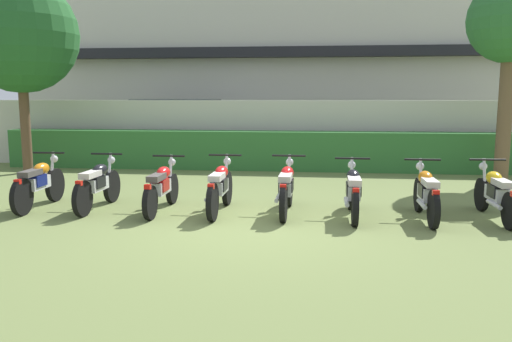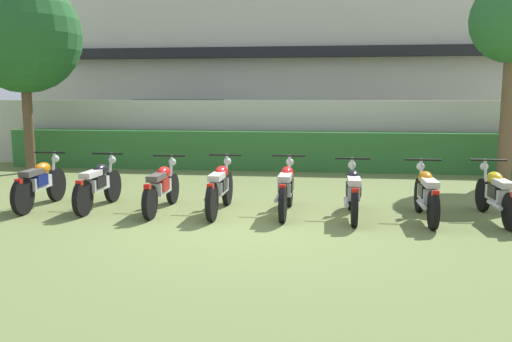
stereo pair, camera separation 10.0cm
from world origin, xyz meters
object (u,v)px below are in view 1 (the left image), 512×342
Objects in this scene: motorcycle_in_row_2 at (161,187)px; motorcycle_in_row_3 at (220,187)px; parked_car at (182,128)px; motorcycle_in_row_1 at (97,184)px; tree_near_inspector at (20,35)px; motorcycle_in_row_5 at (353,191)px; motorcycle_in_row_7 at (496,193)px; motorcycle_in_row_0 at (39,183)px; motorcycle_in_row_6 at (426,193)px; motorcycle_in_row_4 at (286,188)px; tree_far_side at (511,24)px.

motorcycle_in_row_3 reaches higher than motorcycle_in_row_2.
motorcycle_in_row_2 is (1.74, -8.15, -0.50)m from parked_car.
tree_near_inspector is at bearing 43.40° from motorcycle_in_row_1.
parked_car is 8.61m from motorcycle_in_row_3.
motorcycle_in_row_2 is 1.03× the size of motorcycle_in_row_5.
motorcycle_in_row_7 reaches higher than motorcycle_in_row_2.
motorcycle_in_row_7 is (4.57, 0.00, -0.01)m from motorcycle_in_row_3.
motorcycle_in_row_0 is 2.28m from motorcycle_in_row_2.
motorcycle_in_row_5 is (5.58, -0.09, -0.01)m from motorcycle_in_row_0.
motorcycle_in_row_6 reaches higher than motorcycle_in_row_2.
motorcycle_in_row_5 is (2.26, -0.10, -0.01)m from motorcycle_in_row_3.
motorcycle_in_row_3 is 4.57m from motorcycle_in_row_7.
motorcycle_in_row_6 is (5.67, -0.16, -0.00)m from motorcycle_in_row_1.
motorcycle_in_row_3 reaches higher than motorcycle_in_row_7.
motorcycle_in_row_1 is at bearing 91.57° from motorcycle_in_row_4.
tree_far_side reaches higher than motorcycle_in_row_6.
tree_near_inspector is at bearing 30.77° from motorcycle_in_row_0.
motorcycle_in_row_5 is (5.05, -8.23, -0.49)m from parked_car.
parked_car is at bearing 41.30° from motorcycle_in_row_7.
tree_near_inspector is 5.74m from motorcycle_in_row_0.
motorcycle_in_row_3 reaches higher than motorcycle_in_row_6.
parked_car is 10.98m from motorcycle_in_row_7.
tree_near_inspector reaches higher than motorcycle_in_row_6.
motorcycle_in_row_0 is 0.99× the size of motorcycle_in_row_2.
motorcycle_in_row_0 is at bearing -155.64° from tree_far_side.
tree_near_inspector is 2.64× the size of motorcycle_in_row_7.
parked_car is at bearing -5.28° from motorcycle_in_row_0.
motorcycle_in_row_4 reaches higher than motorcycle_in_row_7.
motorcycle_in_row_3 is 2.27m from motorcycle_in_row_5.
motorcycle_in_row_7 is at bearing -89.40° from motorcycle_in_row_2.
motorcycle_in_row_2 is at bearing 89.38° from motorcycle_in_row_7.
motorcycle_in_row_1 is (1.09, 0.04, -0.01)m from motorcycle_in_row_0.
motorcycle_in_row_3 is 1.03× the size of motorcycle_in_row_4.
motorcycle_in_row_4 is at bearing 88.46° from motorcycle_in_row_7.
motorcycle_in_row_0 is 1.01× the size of motorcycle_in_row_6.
motorcycle_in_row_0 is 0.97× the size of motorcycle_in_row_7.
tree_far_side is 6.05m from motorcycle_in_row_6.
parked_car is 2.43× the size of motorcycle_in_row_4.
motorcycle_in_row_7 is at bearing -86.61° from motorcycle_in_row_5.
tree_near_inspector is at bearing 66.56° from motorcycle_in_row_6.
motorcycle_in_row_4 reaches higher than motorcycle_in_row_5.
motorcycle_in_row_5 is 2.31m from motorcycle_in_row_7.
motorcycle_in_row_5 and motorcycle_in_row_6 have the same top height.
motorcycle_in_row_5 is (1.12, -0.14, -0.01)m from motorcycle_in_row_4.
parked_car reaches higher than motorcycle_in_row_4.
motorcycle_in_row_2 is at bearing -91.25° from motorcycle_in_row_1.
motorcycle_in_row_7 is at bearing -89.11° from motorcycle_in_row_3.
tree_near_inspector is at bearing 61.58° from motorcycle_in_row_4.
motorcycle_in_row_4 is (4.46, 0.05, -0.00)m from motorcycle_in_row_0.
motorcycle_in_row_1 is at bearing -153.12° from tree_far_side.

